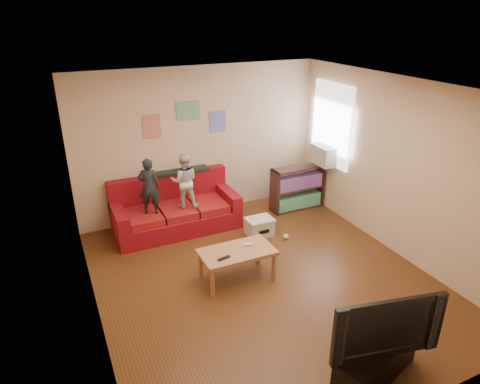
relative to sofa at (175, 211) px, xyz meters
name	(u,v)px	position (x,y,z in m)	size (l,w,h in m)	color
room_shell	(266,193)	(0.66, -2.07, 1.04)	(4.52, 5.02, 2.72)	#5D3316
sofa	(175,211)	(0.00, 0.00, 0.00)	(2.12, 0.98, 0.93)	maroon
child_a	(149,186)	(-0.45, -0.17, 0.61)	(0.35, 0.23, 0.95)	black
child_b	(184,181)	(0.15, -0.17, 0.60)	(0.46, 0.36, 0.94)	silver
coffee_table	(237,255)	(0.32, -1.90, 0.09)	(1.04, 0.57, 0.47)	#B57448
remote	(224,258)	(0.07, -2.02, 0.16)	(0.19, 0.05, 0.02)	black
game_controller	(248,245)	(0.52, -1.85, 0.17)	(0.15, 0.04, 0.03)	silver
bookshelf	(297,190)	(2.36, -0.23, 0.06)	(1.05, 0.32, 0.84)	#41231E
window	(331,124)	(2.88, -0.42, 1.33)	(0.04, 1.08, 1.48)	white
ac_unit	(323,155)	(2.76, -0.42, 0.77)	(0.28, 0.55, 0.35)	#B7B2A3
artwork_left	(152,126)	(-0.19, 0.41, 1.44)	(0.30, 0.01, 0.40)	#D87266
artwork_center	(188,111)	(0.46, 0.41, 1.64)	(0.42, 0.01, 0.32)	#72B27F
artwork_right	(218,122)	(1.01, 0.41, 1.39)	(0.30, 0.01, 0.38)	#727FCC
file_box	(260,227)	(1.21, -0.89, -0.16)	(0.45, 0.34, 0.31)	silver
tv_stand	(375,362)	(0.89, -4.12, -0.11)	(1.06, 0.35, 0.40)	black
television	(382,321)	(0.89, -4.12, 0.42)	(1.16, 0.15, 0.67)	black
tissue	(286,237)	(1.55, -1.21, -0.27)	(0.09, 0.09, 0.09)	silver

